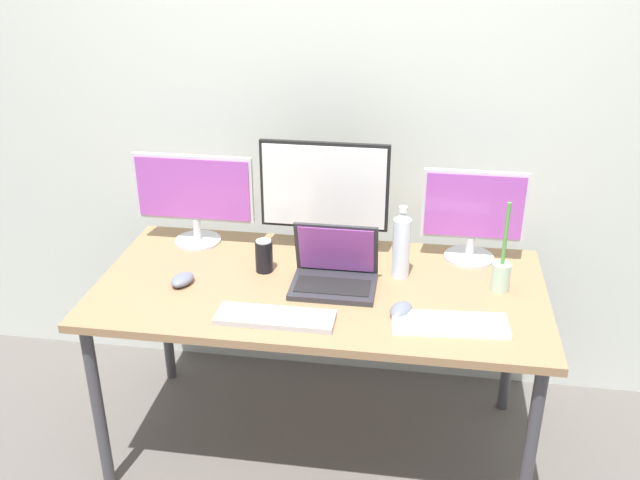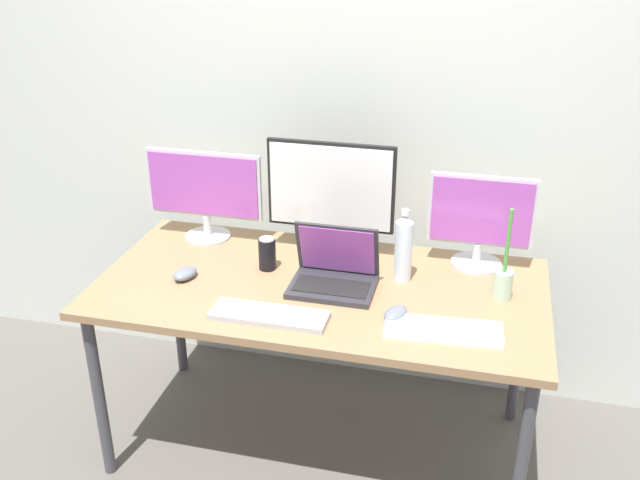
# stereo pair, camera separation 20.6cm
# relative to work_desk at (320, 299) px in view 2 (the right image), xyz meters

# --- Properties ---
(ground_plane) EXTENTS (16.00, 16.00, 0.00)m
(ground_plane) POSITION_rel_work_desk_xyz_m (0.00, 0.00, -0.68)
(ground_plane) COLOR #5B5651
(wall_back) EXTENTS (7.00, 0.08, 2.60)m
(wall_back) POSITION_rel_work_desk_xyz_m (0.00, 0.59, 0.62)
(wall_back) COLOR silver
(wall_back) RESTS_ON ground
(work_desk) EXTENTS (1.63, 0.81, 0.74)m
(work_desk) POSITION_rel_work_desk_xyz_m (0.00, 0.00, 0.00)
(work_desk) COLOR #424247
(work_desk) RESTS_ON ground
(monitor_left) EXTENTS (0.48, 0.19, 0.37)m
(monitor_left) POSITION_rel_work_desk_xyz_m (-0.55, 0.28, 0.27)
(monitor_left) COLOR silver
(monitor_left) RESTS_ON work_desk
(monitor_center) EXTENTS (0.50, 0.19, 0.45)m
(monitor_center) POSITION_rel_work_desk_xyz_m (-0.03, 0.28, 0.31)
(monitor_center) COLOR black
(monitor_center) RESTS_ON work_desk
(monitor_right) EXTENTS (0.39, 0.19, 0.36)m
(monitor_right) POSITION_rel_work_desk_xyz_m (0.55, 0.30, 0.25)
(monitor_right) COLOR silver
(monitor_right) RESTS_ON work_desk
(laptop_silver) EXTENTS (0.30, 0.23, 0.23)m
(laptop_silver) POSITION_rel_work_desk_xyz_m (0.05, 0.00, 0.11)
(laptop_silver) COLOR #2D2D33
(laptop_silver) RESTS_ON work_desk
(keyboard_main) EXTENTS (0.39, 0.16, 0.02)m
(keyboard_main) POSITION_rel_work_desk_xyz_m (0.47, -0.22, 0.07)
(keyboard_main) COLOR white
(keyboard_main) RESTS_ON work_desk
(keyboard_aux) EXTENTS (0.40, 0.13, 0.02)m
(keyboard_aux) POSITION_rel_work_desk_xyz_m (-0.11, -0.27, 0.07)
(keyboard_aux) COLOR #B2B2B7
(keyboard_aux) RESTS_ON work_desk
(mouse_by_keyboard) EXTENTS (0.10, 0.12, 0.04)m
(mouse_by_keyboard) POSITION_rel_work_desk_xyz_m (0.30, -0.17, 0.08)
(mouse_by_keyboard) COLOR slate
(mouse_by_keyboard) RESTS_ON work_desk
(mouse_by_laptop) EXTENTS (0.09, 0.12, 0.04)m
(mouse_by_laptop) POSITION_rel_work_desk_xyz_m (-0.50, -0.07, 0.08)
(mouse_by_laptop) COLOR slate
(mouse_by_laptop) RESTS_ON work_desk
(water_bottle) EXTENTS (0.07, 0.07, 0.28)m
(water_bottle) POSITION_rel_work_desk_xyz_m (0.28, 0.11, 0.19)
(water_bottle) COLOR silver
(water_bottle) RESTS_ON work_desk
(soda_can_near_keyboard) EXTENTS (0.07, 0.07, 0.13)m
(soda_can_near_keyboard) POSITION_rel_work_desk_xyz_m (-0.22, 0.08, 0.12)
(soda_can_near_keyboard) COLOR black
(soda_can_near_keyboard) RESTS_ON work_desk
(bamboo_vase) EXTENTS (0.07, 0.07, 0.34)m
(bamboo_vase) POSITION_rel_work_desk_xyz_m (0.64, 0.06, 0.13)
(bamboo_vase) COLOR #B2D1B7
(bamboo_vase) RESTS_ON work_desk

